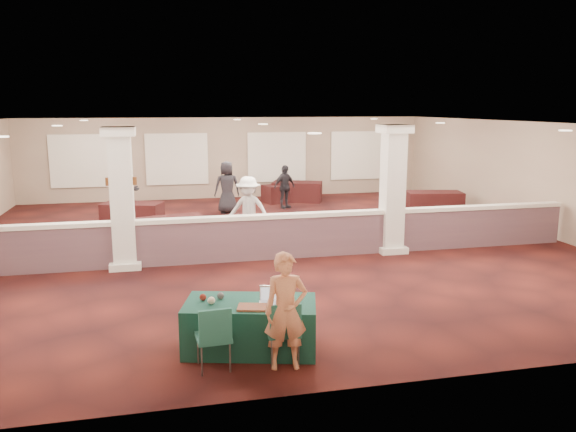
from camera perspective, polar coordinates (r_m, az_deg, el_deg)
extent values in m
plane|color=#421510|center=(15.12, -2.45, -2.85)|extent=(16.00, 16.00, 0.00)
cube|color=gray|center=(22.68, -6.14, 5.88)|extent=(16.00, 0.04, 3.20)
cube|color=gray|center=(7.25, 8.95, -5.46)|extent=(16.00, 0.04, 3.20)
cube|color=gray|center=(18.04, 23.43, 3.69)|extent=(0.04, 16.00, 3.20)
cube|color=white|center=(14.68, -2.55, 9.36)|extent=(16.00, 16.00, 0.02)
cube|color=#5C3E49|center=(13.57, -1.32, -2.30)|extent=(15.60, 0.20, 1.00)
cube|color=white|center=(13.45, -1.34, -0.02)|extent=(15.60, 0.28, 0.10)
cube|color=white|center=(13.13, -16.50, 1.68)|extent=(0.50, 0.50, 3.20)
cube|color=white|center=(13.45, -16.14, -4.71)|extent=(0.70, 0.70, 0.16)
cube|color=white|center=(12.98, -16.86, 8.23)|extent=(0.72, 0.72, 0.20)
cube|color=white|center=(14.25, 10.57, 2.67)|extent=(0.50, 0.50, 3.20)
cube|color=white|center=(14.55, 10.36, -3.26)|extent=(0.70, 0.70, 0.16)
cube|color=white|center=(14.11, 10.79, 8.70)|extent=(0.72, 0.72, 0.20)
cylinder|color=brown|center=(13.10, -17.81, 3.36)|extent=(0.12, 0.12, 0.18)
cylinder|color=white|center=(13.10, -17.81, 3.36)|extent=(0.09, 0.09, 0.10)
cylinder|color=brown|center=(13.06, -15.36, 3.47)|extent=(0.12, 0.12, 0.18)
cylinder|color=white|center=(13.06, -15.36, 3.47)|extent=(0.09, 0.09, 0.10)
cube|color=#0F3729|center=(8.67, -3.83, -11.07)|extent=(2.15, 1.45, 0.75)
cube|color=#21625A|center=(8.25, -0.52, -11.62)|extent=(0.49, 0.49, 0.06)
cube|color=#21625A|center=(7.96, -0.26, -10.52)|extent=(0.45, 0.07, 0.45)
cylinder|color=slate|center=(8.15, -1.66, -13.82)|extent=(0.03, 0.03, 0.43)
cylinder|color=slate|center=(8.21, 1.09, -13.62)|extent=(0.03, 0.03, 0.43)
cylinder|color=slate|center=(8.50, -2.07, -12.73)|extent=(0.03, 0.03, 0.43)
cylinder|color=slate|center=(8.56, 0.56, -12.55)|extent=(0.03, 0.03, 0.43)
cube|color=#21625A|center=(8.12, -7.60, -12.10)|extent=(0.51, 0.51, 0.06)
cube|color=#21625A|center=(7.82, -7.39, -10.97)|extent=(0.46, 0.08, 0.45)
cylinder|color=slate|center=(8.02, -8.75, -14.38)|extent=(0.03, 0.03, 0.43)
cylinder|color=slate|center=(8.07, -5.91, -14.12)|extent=(0.03, 0.03, 0.43)
cylinder|color=slate|center=(8.37, -9.13, -13.25)|extent=(0.03, 0.03, 0.43)
cylinder|color=slate|center=(8.42, -6.42, -13.01)|extent=(0.03, 0.03, 0.43)
imported|color=#D1755B|center=(7.93, -0.22, -9.64)|extent=(0.64, 0.45, 1.68)
cube|color=black|center=(15.10, -12.04, -1.62)|extent=(2.06, 1.36, 0.77)
cube|color=black|center=(15.32, -2.76, -1.31)|extent=(1.92, 1.34, 0.71)
cube|color=black|center=(19.95, 14.62, 1.33)|extent=(2.01, 1.29, 0.76)
cube|color=black|center=(17.97, -15.51, 0.17)|extent=(1.96, 1.41, 0.72)
cube|color=black|center=(21.70, -0.34, 2.34)|extent=(1.83, 1.30, 0.67)
cube|color=black|center=(21.80, 0.94, 2.50)|extent=(2.08, 1.55, 0.76)
imported|color=black|center=(18.67, -16.19, 2.36)|extent=(1.04, 0.85, 1.89)
imported|color=silver|center=(15.10, -4.04, 0.61)|extent=(1.27, 0.98, 1.80)
imported|color=black|center=(20.25, -0.36, 2.99)|extent=(1.02, 0.81, 1.56)
imported|color=black|center=(19.43, -6.20, 2.93)|extent=(0.90, 0.50, 1.80)
cube|color=silver|center=(8.46, -1.78, -8.83)|extent=(0.39, 0.32, 0.02)
cube|color=silver|center=(8.53, -1.74, -7.78)|extent=(0.33, 0.10, 0.23)
cube|color=silver|center=(8.53, -1.74, -7.89)|extent=(0.30, 0.08, 0.20)
cube|color=#AB461B|center=(8.29, -3.68, -9.24)|extent=(0.48, 0.40, 0.03)
sphere|color=beige|center=(8.50, -7.80, -8.50)|extent=(0.11, 0.11, 0.11)
sphere|color=maroon|center=(8.67, -8.64, -8.16)|extent=(0.10, 0.10, 0.10)
sphere|color=#46474B|center=(8.70, -6.86, -8.04)|extent=(0.11, 0.11, 0.11)
cube|color=red|center=(8.23, 0.66, -9.45)|extent=(0.13, 0.06, 0.01)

